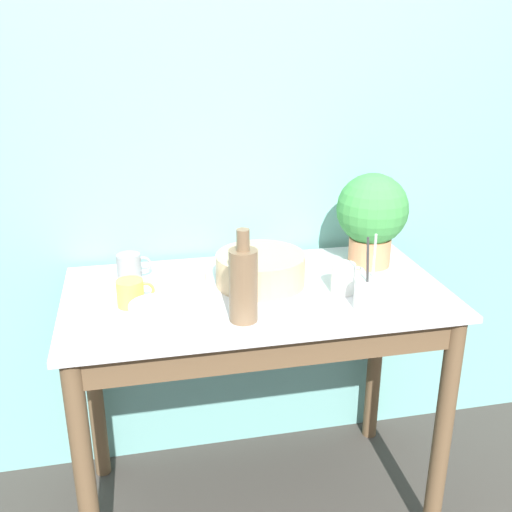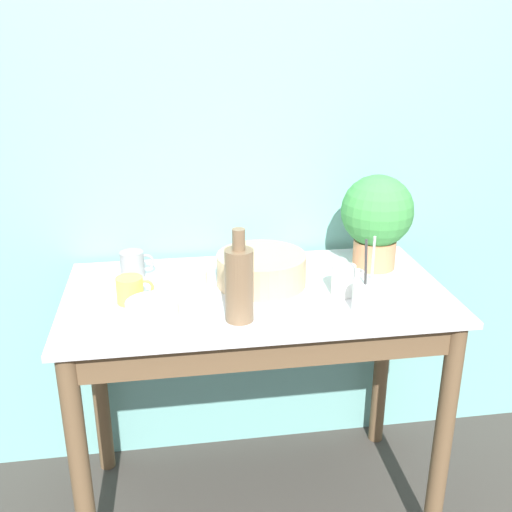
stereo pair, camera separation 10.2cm
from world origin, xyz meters
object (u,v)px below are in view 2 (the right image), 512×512
object	(u,v)px
mug_grey	(133,264)
bowl_small_enamel_white	(184,278)
bowl_wash_large	(261,269)
potted_plant	(377,216)
bottle_tall	(239,283)
bowl_small_cream	(153,311)
utensil_cup	(367,296)
mug_white	(344,280)
mug_yellow	(131,290)

from	to	relation	value
mug_grey	bowl_small_enamel_white	size ratio (longest dim) A/B	0.75
bowl_wash_large	bowl_small_enamel_white	bearing A→B (deg)	176.99
potted_plant	bottle_tall	distance (m)	0.63
bottle_tall	bowl_small_cream	xyz separation A→B (m)	(-0.25, 0.03, -0.09)
bowl_small_cream	utensil_cup	size ratio (longest dim) A/B	0.66
bowl_wash_large	mug_grey	distance (m)	0.44
potted_plant	mug_grey	distance (m)	0.86
mug_white	mug_grey	distance (m)	0.72
mug_white	bowl_small_cream	distance (m)	0.61
bowl_small_cream	utensil_cup	bearing A→B (deg)	-2.86
bowl_small_cream	bowl_small_enamel_white	bearing A→B (deg)	66.93
bottle_tall	utensil_cup	bearing A→B (deg)	-0.25
potted_plant	mug_yellow	distance (m)	0.87
mug_white	utensil_cup	world-z (taller)	utensil_cup
potted_plant	bowl_wash_large	world-z (taller)	potted_plant
bottle_tall	mug_yellow	bearing A→B (deg)	152.01
utensil_cup	mug_yellow	bearing A→B (deg)	166.37
bowl_small_cream	utensil_cup	xyz separation A→B (m)	(0.64, -0.03, 0.02)
potted_plant	bottle_tall	xyz separation A→B (m)	(-0.53, -0.34, -0.07)
mug_yellow	bowl_small_enamel_white	xyz separation A→B (m)	(0.17, 0.09, -0.01)
utensil_cup	bottle_tall	bearing A→B (deg)	179.75
bottle_tall	potted_plant	bearing A→B (deg)	32.76
mug_grey	potted_plant	bearing A→B (deg)	-2.78
bowl_small_cream	mug_yellow	bearing A→B (deg)	115.91
bowl_wash_large	mug_yellow	xyz separation A→B (m)	(-0.42, -0.08, -0.01)
mug_grey	bowl_small_enamel_white	xyz separation A→B (m)	(0.17, -0.12, -0.02)
mug_white	utensil_cup	bearing A→B (deg)	-74.87
bottle_tall	bowl_small_cream	bearing A→B (deg)	173.13
bowl_small_cream	utensil_cup	distance (m)	0.64
bowl_wash_large	mug_yellow	bearing A→B (deg)	-169.19
mug_grey	utensil_cup	xyz separation A→B (m)	(0.71, -0.38, 0.01)
mug_white	mug_grey	world-z (taller)	mug_white
bowl_wash_large	mug_grey	world-z (taller)	bowl_wash_large
bowl_small_cream	bowl_small_enamel_white	size ratio (longest dim) A/B	0.99
bowl_small_enamel_white	utensil_cup	xyz separation A→B (m)	(0.54, -0.27, 0.02)
mug_grey	mug_white	bearing A→B (deg)	-20.83
potted_plant	bowl_small_enamel_white	bearing A→B (deg)	-173.71
potted_plant	bowl_wash_large	distance (m)	0.45
mug_white	bowl_small_enamel_white	world-z (taller)	mug_white
mug_grey	bowl_small_enamel_white	bearing A→B (deg)	-34.68
bottle_tall	mug_grey	xyz separation A→B (m)	(-0.32, 0.38, -0.07)
potted_plant	mug_grey	world-z (taller)	potted_plant
bottle_tall	mug_white	bearing A→B (deg)	19.39
bowl_small_cream	bottle_tall	bearing A→B (deg)	-6.87
potted_plant	mug_yellow	world-z (taller)	potted_plant
mug_yellow	bowl_small_enamel_white	size ratio (longest dim) A/B	0.75
bowl_wash_large	mug_grey	xyz separation A→B (m)	(-0.42, 0.13, -0.01)
bowl_small_enamel_white	potted_plant	bearing A→B (deg)	6.29
mug_white	utensil_cup	xyz separation A→B (m)	(0.03, -0.13, 0.00)
mug_white	bowl_small_enamel_white	size ratio (longest dim) A/B	0.74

